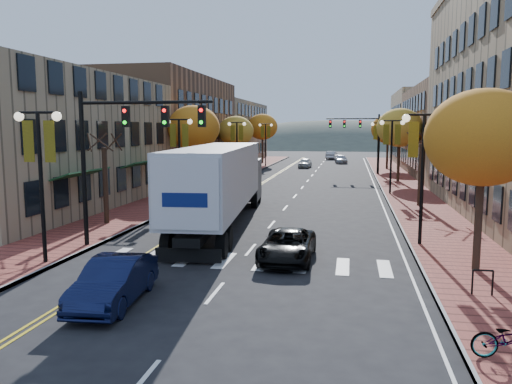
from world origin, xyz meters
The scene contains 32 objects.
ground centered at (0.00, 0.00, 0.00)m, with size 200.00×200.00×0.00m, color black.
sidewalk_left centered at (-9.00, 32.50, 0.07)m, with size 4.00×85.00×0.15m, color brown.
sidewalk_right centered at (9.00, 32.50, 0.07)m, with size 4.00×85.00×0.15m, color brown.
building_left_near centered at (-17.00, 13.00, 4.50)m, with size 12.00×22.00×9.00m, color #9E8966.
building_left_mid centered at (-17.00, 36.00, 5.50)m, with size 12.00×24.00×11.00m, color brown.
building_left_far centered at (-17.00, 61.00, 4.75)m, with size 12.00×26.00×9.50m, color #9E8966.
building_right_mid centered at (18.50, 42.00, 5.00)m, with size 15.00×24.00×10.00m, color brown.
building_right_far centered at (18.50, 64.00, 5.50)m, with size 15.00×20.00×11.00m, color #9E8966.
tree_left_a centered at (-9.00, 8.00, 2.25)m, with size 0.28×0.28×4.20m.
tree_left_b centered at (-9.00, 24.00, 5.45)m, with size 4.48×4.48×7.21m.
tree_left_c centered at (-9.00, 40.00, 5.05)m, with size 4.16×4.16×6.69m.
tree_left_d centered at (-9.00, 58.00, 5.60)m, with size 4.61×4.61×7.42m.
tree_right_a centered at (9.00, 2.00, 5.05)m, with size 4.16×4.16×6.69m.
tree_right_b centered at (9.00, 18.00, 2.25)m, with size 0.28×0.28×4.20m.
tree_right_c centered at (9.00, 34.00, 5.45)m, with size 4.48×4.48×7.21m.
tree_right_d centered at (9.00, 50.00, 5.29)m, with size 4.35×4.35×7.00m.
lamp_left_a centered at (-7.50, 0.00, 4.29)m, with size 1.96×0.36×6.05m.
lamp_left_b centered at (-7.50, 16.00, 4.29)m, with size 1.96×0.36×6.05m.
lamp_left_c centered at (-7.50, 34.00, 4.29)m, with size 1.96×0.36×6.05m.
lamp_left_d centered at (-7.50, 52.00, 4.29)m, with size 1.96×0.36×6.05m.
lamp_right_a centered at (7.50, 6.00, 4.29)m, with size 1.96×0.36×6.05m.
lamp_right_b centered at (7.50, 24.00, 4.29)m, with size 1.96×0.36×6.05m.
lamp_right_c centered at (7.50, 42.00, 4.29)m, with size 1.96×0.36×6.05m.
traffic_mast_near centered at (-5.48, 3.00, 4.92)m, with size 6.10×0.35×7.00m.
traffic_mast_far centered at (5.48, 42.00, 4.92)m, with size 6.10×0.34×7.00m.
semi_truck centered at (-2.69, 9.40, 2.60)m, with size 4.41×17.99×4.45m.
navy_sedan centered at (-2.80, -3.52, 0.71)m, with size 1.50×4.31×1.42m, color #0C1233.
black_suv centered at (1.84, 2.53, 0.63)m, with size 2.09×4.52×1.26m, color black.
car_far_white centered at (-1.86, 51.35, 0.66)m, with size 1.57×3.90×1.33m, color silver.
car_far_silver centered at (2.86, 60.85, 0.62)m, with size 1.73×4.26×1.24m, color #9FA0A6.
car_far_oncoming centered at (1.05, 71.03, 0.71)m, with size 1.51×4.32×1.42m, color #BAB9C1.
bicycle centered at (8.03, -5.59, 0.63)m, with size 0.64×1.83×0.96m, color gray.
Camera 1 is at (4.30, -17.36, 5.41)m, focal length 35.00 mm.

